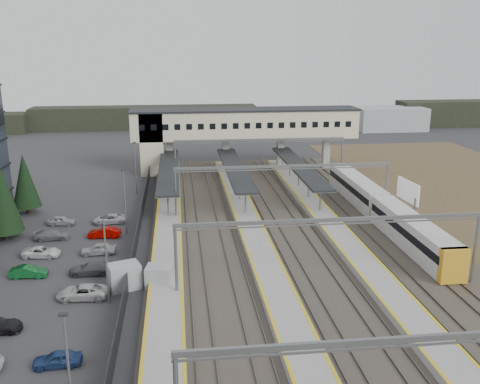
{
  "coord_description": "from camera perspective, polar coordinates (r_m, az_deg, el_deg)",
  "views": [
    {
      "loc": [
        -1.52,
        -52.12,
        22.16
      ],
      "look_at": [
        6.17,
        13.04,
        4.0
      ],
      "focal_mm": 40.0,
      "sensor_mm": 36.0,
      "label": 1
    }
  ],
  "objects": [
    {
      "name": "ground",
      "position": [
        56.65,
        -4.7,
        -7.61
      ],
      "size": [
        220.0,
        220.0,
        0.0
      ],
      "primitive_type": "plane",
      "color": "#2B2B2D",
      "rests_on": "ground"
    },
    {
      "name": "canopies",
      "position": [
        81.64,
        -0.57,
        2.56
      ],
      "size": [
        23.1,
        30.0,
        3.28
      ],
      "color": "black",
      "rests_on": "ground"
    },
    {
      "name": "train",
      "position": [
        70.4,
        14.84,
        -1.74
      ],
      "size": [
        2.73,
        37.99,
        3.44
      ],
      "color": "beige",
      "rests_on": "ground"
    },
    {
      "name": "rail_corridor",
      "position": [
        62.12,
        3.78,
        -5.18
      ],
      "size": [
        34.0,
        90.0,
        0.92
      ],
      "color": "#39322D",
      "rests_on": "ground"
    },
    {
      "name": "relay_cabin_near",
      "position": [
        51.8,
        -12.25,
        -8.78
      ],
      "size": [
        3.42,
        2.97,
        2.4
      ],
      "color": "#979A9D",
      "rests_on": "ground"
    },
    {
      "name": "gantries",
      "position": [
        59.01,
        6.78,
        -0.54
      ],
      "size": [
        28.4,
        62.28,
        7.17
      ],
      "color": "slate",
      "rests_on": "ground"
    },
    {
      "name": "fence",
      "position": [
        61.11,
        -11.03,
        -5.09
      ],
      "size": [
        0.08,
        90.0,
        2.0
      ],
      "color": "#26282B",
      "rests_on": "ground"
    },
    {
      "name": "lampposts",
      "position": [
        56.64,
        -12.97,
        -3.28
      ],
      "size": [
        0.5,
        53.25,
        8.07
      ],
      "color": "slate",
      "rests_on": "ground"
    },
    {
      "name": "treeline_far",
      "position": [
        147.85,
        3.22,
        7.98
      ],
      "size": [
        170.0,
        19.0,
        7.0
      ],
      "color": "black",
      "rests_on": "ground"
    },
    {
      "name": "car_park",
      "position": [
        51.21,
        -19.64,
        -10.38
      ],
      "size": [
        10.69,
        44.6,
        1.29
      ],
      "color": "#A1A0A6",
      "rests_on": "ground"
    },
    {
      "name": "billboard",
      "position": [
        74.47,
        17.47,
        -0.03
      ],
      "size": [
        0.61,
        5.67,
        4.76
      ],
      "color": "slate",
      "rests_on": "ground"
    },
    {
      "name": "relay_cabin_far",
      "position": [
        51.25,
        -8.6,
        -8.98
      ],
      "size": [
        2.69,
        2.36,
        2.2
      ],
      "color": "#979A9D",
      "rests_on": "ground"
    },
    {
      "name": "footbridge",
      "position": [
        95.63,
        -1.13,
        6.91
      ],
      "size": [
        40.4,
        6.4,
        11.2
      ],
      "color": "beige",
      "rests_on": "ground"
    }
  ]
}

